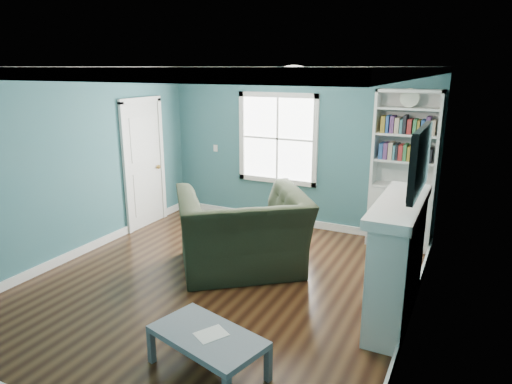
% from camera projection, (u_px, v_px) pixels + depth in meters
% --- Properties ---
extents(floor, '(5.00, 5.00, 0.00)m').
position_uv_depth(floor, '(218.00, 284.00, 5.64)').
color(floor, black).
rests_on(floor, ground).
extents(room_walls, '(5.00, 5.00, 5.00)m').
position_uv_depth(room_walls, '(215.00, 159.00, 5.22)').
color(room_walls, '#346A73').
rests_on(room_walls, ground).
extents(trim, '(4.50, 5.00, 2.60)m').
position_uv_depth(trim, '(216.00, 188.00, 5.31)').
color(trim, white).
rests_on(trim, ground).
extents(window, '(1.40, 0.06, 1.50)m').
position_uv_depth(window, '(278.00, 139.00, 7.53)').
color(window, white).
rests_on(window, room_walls).
extents(bookshelf, '(0.90, 0.35, 2.31)m').
position_uv_depth(bookshelf, '(402.00, 186.00, 6.64)').
color(bookshelf, silver).
rests_on(bookshelf, ground).
extents(fireplace, '(0.44, 1.58, 1.30)m').
position_uv_depth(fireplace, '(398.00, 261.00, 4.76)').
color(fireplace, black).
rests_on(fireplace, ground).
extents(tv, '(0.06, 1.10, 0.65)m').
position_uv_depth(tv, '(420.00, 160.00, 4.42)').
color(tv, black).
rests_on(tv, fireplace).
extents(door, '(0.12, 0.98, 2.17)m').
position_uv_depth(door, '(144.00, 163.00, 7.51)').
color(door, silver).
rests_on(door, ground).
extents(ceiling_fixture, '(0.38, 0.38, 0.15)m').
position_uv_depth(ceiling_fixture, '(294.00, 72.00, 4.67)').
color(ceiling_fixture, white).
rests_on(ceiling_fixture, room_walls).
extents(light_switch, '(0.08, 0.01, 0.12)m').
position_uv_depth(light_switch, '(216.00, 148.00, 8.11)').
color(light_switch, white).
rests_on(light_switch, room_walls).
extents(recliner, '(1.91, 1.81, 1.41)m').
position_uv_depth(recliner, '(242.00, 219.00, 5.88)').
color(recliner, black).
rests_on(recliner, ground).
extents(coffee_table, '(1.12, 0.80, 0.37)m').
position_uv_depth(coffee_table, '(207.00, 339.00, 3.96)').
color(coffee_table, '#4F565F').
rests_on(coffee_table, ground).
extents(paper_sheet, '(0.31, 0.33, 0.00)m').
position_uv_depth(paper_sheet, '(211.00, 334.00, 3.94)').
color(paper_sheet, white).
rests_on(paper_sheet, coffee_table).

